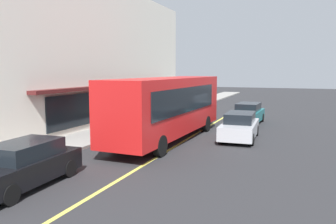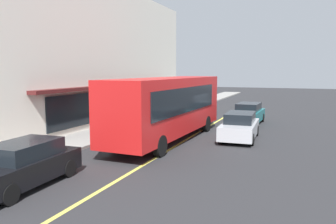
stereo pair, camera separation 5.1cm
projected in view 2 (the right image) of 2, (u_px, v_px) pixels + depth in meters
The scene contains 10 objects.
ground at pixel (194, 135), 20.56m from camera, with size 120.00×120.00×0.00m, color #28282B.
sidewalk at pixel (116, 129), 22.51m from camera, with size 80.00×2.78×0.15m, color gray.
lane_centre_stripe at pixel (194, 135), 20.56m from camera, with size 36.00×0.16×0.01m, color #D8D14C.
storefront_building at pixel (64, 56), 26.45m from camera, with size 25.22×9.89×10.05m.
bus at pixel (169, 105), 18.94m from camera, with size 11.21×2.92×3.50m.
traffic_light at pixel (146, 89), 24.68m from camera, with size 0.30×0.52×3.20m.
car_black at pixel (23, 165), 11.46m from camera, with size 4.36×1.98×1.52m.
car_teal at pixel (248, 114), 24.97m from camera, with size 4.37×2.01×1.52m.
car_silver at pixel (240, 126), 19.32m from camera, with size 4.37×2.00×1.52m.
pedestrian_by_curb at pixel (177, 100), 31.74m from camera, with size 0.34×0.34×1.71m.
Camera 2 is at (-19.39, -6.02, 3.91)m, focal length 36.38 mm.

